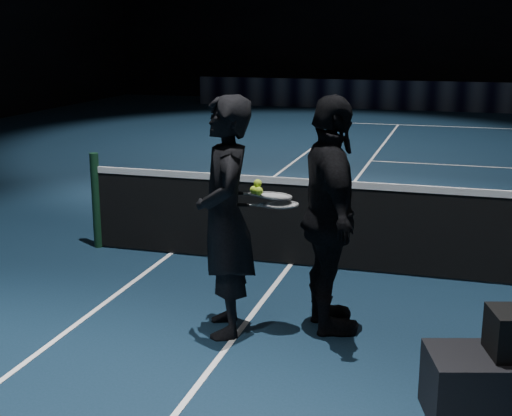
{
  "coord_description": "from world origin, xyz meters",
  "views": [
    {
      "loc": [
        -2.42,
        -7.05,
        2.46
      ],
      "look_at": [
        -4.0,
        -1.69,
        1.04
      ],
      "focal_mm": 50.0,
      "sensor_mm": 36.0,
      "label": 1
    }
  ],
  "objects_px": {
    "racket_lower": "(281,205)",
    "player_b": "(330,216)",
    "racket_upper": "(275,196)",
    "tennis_balls": "(257,188)",
    "player_a": "(225,217)"
  },
  "relations": [
    {
      "from": "racket_lower",
      "to": "player_b",
      "type": "bearing_deg",
      "value": -0.0
    },
    {
      "from": "racket_upper",
      "to": "tennis_balls",
      "type": "bearing_deg",
      "value": -170.43
    },
    {
      "from": "racket_lower",
      "to": "tennis_balls",
      "type": "height_order",
      "value": "tennis_balls"
    },
    {
      "from": "player_a",
      "to": "tennis_balls",
      "type": "height_order",
      "value": "player_a"
    },
    {
      "from": "racket_upper",
      "to": "tennis_balls",
      "type": "relative_size",
      "value": 5.67
    },
    {
      "from": "player_a",
      "to": "racket_lower",
      "type": "distance_m",
      "value": 0.46
    },
    {
      "from": "player_a",
      "to": "racket_upper",
      "type": "distance_m",
      "value": 0.44
    },
    {
      "from": "racket_lower",
      "to": "racket_upper",
      "type": "xyz_separation_m",
      "value": [
        -0.06,
        0.02,
        0.06
      ]
    },
    {
      "from": "player_b",
      "to": "player_a",
      "type": "bearing_deg",
      "value": 86.52
    },
    {
      "from": "player_a",
      "to": "racket_lower",
      "type": "bearing_deg",
      "value": 86.56
    },
    {
      "from": "tennis_balls",
      "to": "racket_upper",
      "type": "bearing_deg",
      "value": 32.49
    },
    {
      "from": "player_b",
      "to": "tennis_balls",
      "type": "xyz_separation_m",
      "value": [
        -0.56,
        -0.19,
        0.24
      ]
    },
    {
      "from": "player_b",
      "to": "racket_upper",
      "type": "relative_size",
      "value": 2.88
    },
    {
      "from": "player_a",
      "to": "player_b",
      "type": "distance_m",
      "value": 0.85
    },
    {
      "from": "player_a",
      "to": "racket_upper",
      "type": "bearing_deg",
      "value": 92.27
    }
  ]
}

